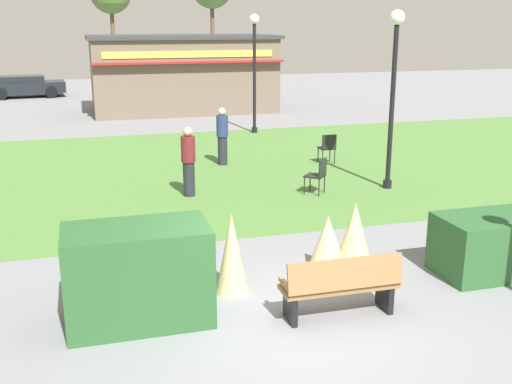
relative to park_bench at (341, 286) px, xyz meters
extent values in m
plane|color=slate|center=(-0.79, -0.04, -0.48)|extent=(80.00, 80.00, 0.00)
cube|color=#4C7A38|center=(-0.79, 9.54, -0.48)|extent=(36.00, 12.00, 0.01)
cube|color=olive|center=(0.00, 0.07, -0.03)|extent=(1.71, 0.50, 0.06)
cube|color=olive|center=(0.00, -0.15, 0.25)|extent=(1.70, 0.15, 0.44)
cube|color=black|center=(-0.73, 0.08, -0.26)|extent=(0.09, 0.44, 0.45)
cube|color=black|center=(0.73, 0.06, -0.26)|extent=(0.09, 0.44, 0.45)
cube|color=olive|center=(-0.81, 0.08, 0.09)|extent=(0.07, 0.44, 0.06)
cube|color=olive|center=(0.81, 0.06, 0.09)|extent=(0.07, 0.44, 0.06)
cube|color=#28562B|center=(-2.77, 0.68, 0.22)|extent=(1.99, 1.10, 1.39)
cube|color=#28562B|center=(3.09, 0.78, 0.02)|extent=(1.86, 1.10, 1.00)
cone|color=#D1BC7F|center=(0.94, 1.59, 0.11)|extent=(0.67, 0.67, 1.17)
cone|color=#D1BC7F|center=(0.48, 1.66, 0.00)|extent=(0.68, 0.68, 0.96)
cone|color=#D1BC7F|center=(-1.29, 1.24, 0.16)|extent=(0.51, 0.51, 1.29)
cylinder|color=black|center=(4.00, 6.17, -0.38)|extent=(0.22, 0.22, 0.20)
cylinder|color=black|center=(4.00, 6.17, 1.53)|extent=(0.12, 0.12, 4.03)
sphere|color=white|center=(4.00, 6.17, 3.71)|extent=(0.36, 0.36, 0.36)
cylinder|color=black|center=(2.94, 14.83, -0.38)|extent=(0.22, 0.22, 0.20)
cylinder|color=black|center=(2.94, 14.83, 1.53)|extent=(0.12, 0.12, 4.03)
sphere|color=white|center=(2.94, 14.83, 3.71)|extent=(0.36, 0.36, 0.36)
cylinder|color=#2D4233|center=(-3.44, 0.42, -0.05)|extent=(0.52, 0.52, 0.86)
cube|color=#6B5B4C|center=(1.30, 21.48, 1.19)|extent=(8.25, 4.34, 3.34)
cube|color=#333338|center=(1.30, 21.48, 2.94)|extent=(8.55, 4.64, 0.16)
cube|color=maroon|center=(1.30, 19.13, 1.92)|extent=(8.35, 0.36, 0.08)
cube|color=#D8CC4C|center=(1.30, 19.29, 2.26)|extent=(7.42, 0.04, 0.28)
cube|color=black|center=(2.02, 6.19, -0.03)|extent=(0.62, 0.62, 0.04)
cube|color=black|center=(2.17, 6.06, 0.19)|extent=(0.33, 0.35, 0.44)
cylinder|color=black|center=(2.01, 6.46, -0.26)|extent=(0.03, 0.03, 0.45)
cylinder|color=black|center=(1.75, 6.18, -0.26)|extent=(0.03, 0.03, 0.45)
cylinder|color=black|center=(2.29, 6.21, -0.26)|extent=(0.03, 0.03, 0.45)
cylinder|color=black|center=(2.03, 5.93, -0.26)|extent=(0.03, 0.03, 0.45)
cube|color=black|center=(3.60, 9.26, -0.03)|extent=(0.45, 0.45, 0.04)
cube|color=black|center=(3.59, 9.06, 0.19)|extent=(0.44, 0.05, 0.44)
cylinder|color=black|center=(3.79, 9.45, -0.26)|extent=(0.03, 0.03, 0.45)
cylinder|color=black|center=(3.41, 9.46, -0.26)|extent=(0.03, 0.03, 0.45)
cylinder|color=black|center=(3.78, 9.07, -0.26)|extent=(0.03, 0.03, 0.45)
cylinder|color=black|center=(3.40, 9.08, -0.26)|extent=(0.03, 0.03, 0.45)
cylinder|color=#23232D|center=(-0.98, 6.84, -0.06)|extent=(0.28, 0.28, 0.85)
cylinder|color=maroon|center=(-0.98, 6.84, 0.68)|extent=(0.34, 0.34, 0.62)
sphere|color=tan|center=(-0.98, 6.84, 1.10)|extent=(0.22, 0.22, 0.22)
cylinder|color=#23232D|center=(0.55, 9.89, -0.06)|extent=(0.28, 0.28, 0.85)
cylinder|color=navy|center=(0.55, 9.89, 0.68)|extent=(0.34, 0.34, 0.62)
sphere|color=beige|center=(0.55, 9.89, 1.10)|extent=(0.22, 0.22, 0.22)
cube|color=black|center=(-6.30, 29.26, 0.07)|extent=(4.36, 2.22, 0.60)
cube|color=black|center=(-6.45, 29.25, 0.50)|extent=(2.46, 1.81, 0.44)
cylinder|color=black|center=(-5.10, 30.31, -0.16)|extent=(0.66, 0.28, 0.64)
cylinder|color=black|center=(-4.91, 28.48, -0.16)|extent=(0.66, 0.28, 0.64)
cylinder|color=black|center=(-7.69, 30.04, -0.16)|extent=(0.66, 0.28, 0.64)
cylinder|color=black|center=(-7.50, 28.21, -0.16)|extent=(0.66, 0.28, 0.64)
cylinder|color=brown|center=(5.77, 35.42, 2.14)|extent=(0.28, 0.28, 5.23)
cylinder|color=brown|center=(-0.89, 37.25, 1.96)|extent=(0.28, 0.28, 4.89)
camera|label=1|loc=(-3.34, -7.29, 3.61)|focal=42.66mm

